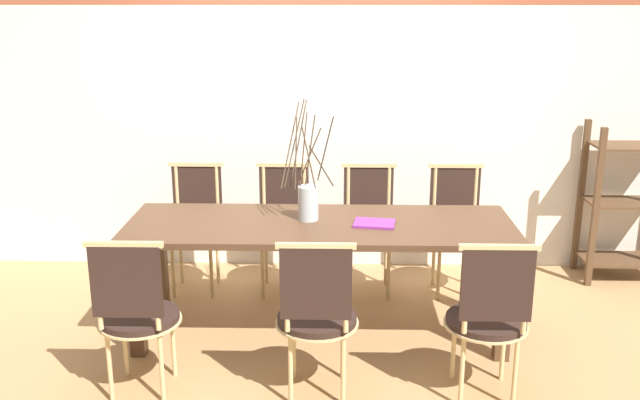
{
  "coord_description": "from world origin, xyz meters",
  "views": [
    {
      "loc": [
        0.1,
        -4.27,
        2.16
      ],
      "look_at": [
        0.0,
        0.0,
        0.92
      ],
      "focal_mm": 40.0,
      "sensor_mm": 36.0,
      "label": 1
    }
  ],
  "objects_px": {
    "chair_far_center": "(369,226)",
    "dining_table": "(320,239)",
    "book_stack": "(374,223)",
    "shelving_rack": "(628,203)",
    "vase_centerpiece": "(308,199)",
    "chair_near_center": "(489,315)"
  },
  "relations": [
    {
      "from": "chair_far_center",
      "to": "dining_table",
      "type": "bearing_deg",
      "value": 65.59
    },
    {
      "from": "book_stack",
      "to": "shelving_rack",
      "type": "distance_m",
      "value": 2.27
    },
    {
      "from": "dining_table",
      "to": "vase_centerpiece",
      "type": "relative_size",
      "value": 3.24
    },
    {
      "from": "chair_far_center",
      "to": "vase_centerpiece",
      "type": "relative_size",
      "value": 1.26
    },
    {
      "from": "chair_near_center",
      "to": "chair_far_center",
      "type": "distance_m",
      "value": 1.62
    },
    {
      "from": "chair_far_center",
      "to": "book_stack",
      "type": "distance_m",
      "value": 0.83
    },
    {
      "from": "dining_table",
      "to": "book_stack",
      "type": "height_order",
      "value": "book_stack"
    },
    {
      "from": "dining_table",
      "to": "chair_near_center",
      "type": "height_order",
      "value": "chair_near_center"
    },
    {
      "from": "chair_near_center",
      "to": "book_stack",
      "type": "bearing_deg",
      "value": 128.64
    },
    {
      "from": "shelving_rack",
      "to": "dining_table",
      "type": "bearing_deg",
      "value": -156.16
    },
    {
      "from": "book_stack",
      "to": "shelving_rack",
      "type": "xyz_separation_m",
      "value": [
        2.0,
        1.06,
        -0.17
      ]
    },
    {
      "from": "book_stack",
      "to": "shelving_rack",
      "type": "bearing_deg",
      "value": 27.93
    },
    {
      "from": "vase_centerpiece",
      "to": "book_stack",
      "type": "height_order",
      "value": "vase_centerpiece"
    },
    {
      "from": "dining_table",
      "to": "book_stack",
      "type": "xyz_separation_m",
      "value": [
        0.34,
        -0.03,
        0.11
      ]
    },
    {
      "from": "chair_far_center",
      "to": "book_stack",
      "type": "xyz_separation_m",
      "value": [
        -0.0,
        -0.78,
        0.27
      ]
    },
    {
      "from": "chair_far_center",
      "to": "shelving_rack",
      "type": "xyz_separation_m",
      "value": [
        2.0,
        0.28,
        0.11
      ]
    },
    {
      "from": "dining_table",
      "to": "chair_near_center",
      "type": "distance_m",
      "value": 1.2
    },
    {
      "from": "chair_near_center",
      "to": "book_stack",
      "type": "height_order",
      "value": "chair_near_center"
    },
    {
      "from": "chair_near_center",
      "to": "vase_centerpiece",
      "type": "bearing_deg",
      "value": 140.59
    },
    {
      "from": "chair_near_center",
      "to": "shelving_rack",
      "type": "xyz_separation_m",
      "value": [
        1.42,
        1.79,
        0.11
      ]
    },
    {
      "from": "book_stack",
      "to": "chair_far_center",
      "type": "bearing_deg",
      "value": 89.87
    },
    {
      "from": "chair_near_center",
      "to": "shelving_rack",
      "type": "bearing_deg",
      "value": 51.59
    }
  ]
}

